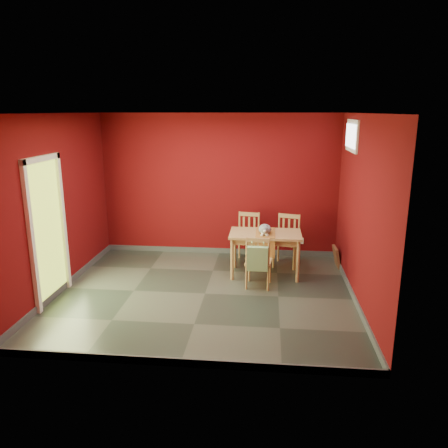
# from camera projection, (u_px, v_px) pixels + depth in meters

# --- Properties ---
(ground) EXTENTS (4.50, 4.50, 0.00)m
(ground) POSITION_uv_depth(u_px,v_px,m) (205.00, 294.00, 6.73)
(ground) COLOR #2D342D
(ground) RESTS_ON ground
(room_shell) EXTENTS (4.50, 4.50, 4.50)m
(room_shell) POSITION_uv_depth(u_px,v_px,m) (205.00, 291.00, 6.72)
(room_shell) COLOR #55080A
(room_shell) RESTS_ON ground
(doorway) EXTENTS (0.06, 1.01, 2.13)m
(doorway) POSITION_uv_depth(u_px,v_px,m) (47.00, 226.00, 6.28)
(doorway) COLOR #B7D838
(doorway) RESTS_ON ground
(window) EXTENTS (0.05, 0.90, 0.50)m
(window) POSITION_uv_depth(u_px,v_px,m) (352.00, 136.00, 6.89)
(window) COLOR white
(window) RESTS_ON room_shell
(outlet_plate) EXTENTS (0.08, 0.02, 0.12)m
(outlet_plate) POSITION_uv_depth(u_px,v_px,m) (301.00, 241.00, 8.41)
(outlet_plate) COLOR silver
(outlet_plate) RESTS_ON room_shell
(dining_table) EXTENTS (1.20, 0.70, 0.75)m
(dining_table) POSITION_uv_depth(u_px,v_px,m) (265.00, 238.00, 7.35)
(dining_table) COLOR #A87F4E
(dining_table) RESTS_ON ground
(table_runner) EXTENTS (0.32, 0.67, 0.34)m
(table_runner) POSITION_uv_depth(u_px,v_px,m) (265.00, 238.00, 7.23)
(table_runner) COLOR #995C27
(table_runner) RESTS_ON dining_table
(chair_far_left) EXTENTS (0.48, 0.48, 0.91)m
(chair_far_left) POSITION_uv_depth(u_px,v_px,m) (248.00, 237.00, 8.07)
(chair_far_left) COLOR #A87F4E
(chair_far_left) RESTS_ON ground
(chair_far_right) EXTENTS (0.53, 0.53, 0.92)m
(chair_far_right) POSITION_uv_depth(u_px,v_px,m) (287.00, 240.00, 7.88)
(chair_far_right) COLOR #A87F4E
(chair_far_right) RESTS_ON ground
(chair_near) EXTENTS (0.43, 0.43, 0.86)m
(chair_near) POSITION_uv_depth(u_px,v_px,m) (258.00, 261.00, 6.88)
(chair_near) COLOR #A87F4E
(chair_near) RESTS_ON ground
(tote_bag) EXTENTS (0.32, 0.19, 0.45)m
(tote_bag) POSITION_uv_depth(u_px,v_px,m) (257.00, 259.00, 6.65)
(tote_bag) COLOR #7BA96D
(tote_bag) RESTS_ON chair_near
(cat) EXTENTS (0.26, 0.45, 0.22)m
(cat) POSITION_uv_depth(u_px,v_px,m) (265.00, 227.00, 7.25)
(cat) COLOR slate
(cat) RESTS_ON table_runner
(picture_frame) EXTENTS (0.14, 0.37, 0.37)m
(picture_frame) POSITION_uv_depth(u_px,v_px,m) (336.00, 257.00, 7.86)
(picture_frame) COLOR brown
(picture_frame) RESTS_ON ground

